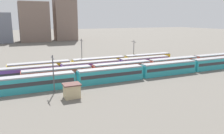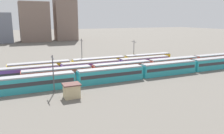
% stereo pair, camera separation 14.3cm
% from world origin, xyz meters
% --- Properties ---
extents(ground_plane, '(600.00, 600.00, 0.00)m').
position_xyz_m(ground_plane, '(0.00, 7.80, 0.00)').
color(ground_plane, '#666059').
extents(train_track_0, '(74.70, 3.06, 3.75)m').
position_xyz_m(train_track_0, '(20.08, 0.00, 1.90)').
color(train_track_0, teal).
rests_on(train_track_0, ground_plane).
extents(train_track_1, '(93.60, 3.06, 3.75)m').
position_xyz_m(train_track_1, '(35.50, 5.20, 1.90)').
color(train_track_1, '#BC4C38').
rests_on(train_track_1, ground_plane).
extents(train_track_2, '(55.80, 3.06, 3.75)m').
position_xyz_m(train_track_2, '(8.70, 10.40, 1.90)').
color(train_track_2, '#6B429E').
rests_on(train_track_2, ground_plane).
extents(train_track_3, '(55.80, 3.06, 3.75)m').
position_xyz_m(train_track_3, '(13.31, 15.60, 1.90)').
color(train_track_3, yellow).
rests_on(train_track_3, ground_plane).
extents(catenary_pole_0, '(0.24, 3.20, 8.59)m').
position_xyz_m(catenary_pole_0, '(-4.69, -3.25, 4.82)').
color(catenary_pole_0, '#4C4C51').
rests_on(catenary_pole_0, ground_plane).
extents(catenary_pole_1, '(0.24, 3.20, 8.68)m').
position_xyz_m(catenary_pole_1, '(28.08, 18.69, 4.87)').
color(catenary_pole_1, '#4C4C51').
rests_on(catenary_pole_1, ground_plane).
extents(catenary_pole_3, '(0.24, 3.20, 9.97)m').
position_xyz_m(catenary_pole_3, '(8.23, 18.41, 5.53)').
color(catenary_pole_3, '#4C4C51').
rests_on(catenary_pole_3, ground_plane).
extents(signal_hut, '(3.60, 3.00, 3.04)m').
position_xyz_m(signal_hut, '(-1.83, -7.91, 1.55)').
color(signal_hut, '#C6B284').
rests_on(signal_hut, ground_plane).
extents(distant_building_2, '(20.54, 16.50, 28.13)m').
position_xyz_m(distant_building_2, '(3.11, 121.23, 14.06)').
color(distant_building_2, '#7A665B').
rests_on(distant_building_2, ground_plane).
extents(distant_building_3, '(15.85, 14.68, 40.47)m').
position_xyz_m(distant_building_3, '(25.72, 121.23, 20.23)').
color(distant_building_3, '#7A665B').
rests_on(distant_building_3, ground_plane).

